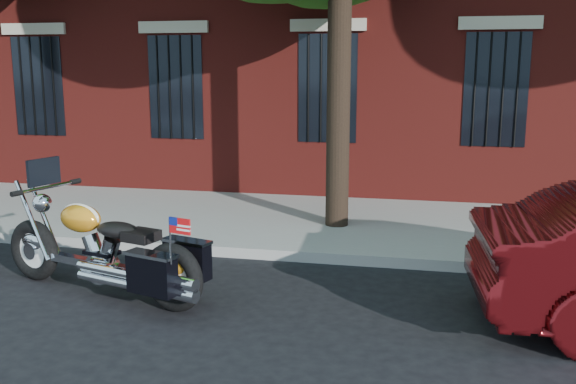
# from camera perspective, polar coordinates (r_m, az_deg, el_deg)

# --- Properties ---
(ground) EXTENTS (120.00, 120.00, 0.00)m
(ground) POSITION_cam_1_polar(r_m,az_deg,el_deg) (7.60, -2.51, -9.05)
(ground) COLOR black
(ground) RESTS_ON ground
(curb) EXTENTS (40.00, 0.16, 0.15)m
(curb) POSITION_cam_1_polar(r_m,az_deg,el_deg) (8.85, -0.25, -5.57)
(curb) COLOR gray
(curb) RESTS_ON ground
(sidewalk) EXTENTS (40.00, 3.60, 0.15)m
(sidewalk) POSITION_cam_1_polar(r_m,az_deg,el_deg) (10.63, 1.93, -2.71)
(sidewalk) COLOR gray
(sidewalk) RESTS_ON ground
(motorcycle) EXTENTS (2.86, 1.45, 1.55)m
(motorcycle) POSITION_cam_1_polar(r_m,az_deg,el_deg) (7.61, -15.72, -5.30)
(motorcycle) COLOR black
(motorcycle) RESTS_ON ground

